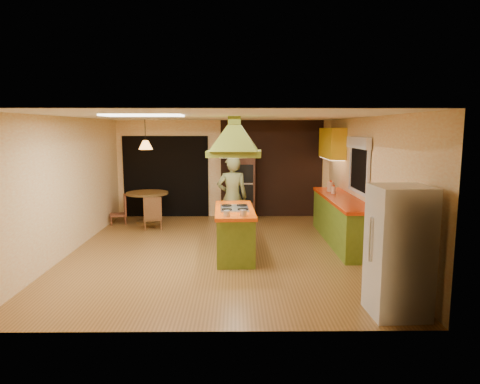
{
  "coord_description": "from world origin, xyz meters",
  "views": [
    {
      "loc": [
        0.32,
        -7.83,
        2.29
      ],
      "look_at": [
        0.39,
        -0.18,
        1.15
      ],
      "focal_mm": 32.0,
      "sensor_mm": 36.0,
      "label": 1
    }
  ],
  "objects_px": {
    "kitchen_island": "(235,232)",
    "wall_oven": "(244,184)",
    "refrigerator": "(399,251)",
    "canister_large": "(331,187)",
    "dining_table": "(147,201)",
    "man": "(232,198)"
  },
  "relations": [
    {
      "from": "kitchen_island",
      "to": "wall_oven",
      "type": "relative_size",
      "value": 0.98
    },
    {
      "from": "refrigerator",
      "to": "canister_large",
      "type": "height_order",
      "value": "refrigerator"
    },
    {
      "from": "wall_oven",
      "to": "canister_large",
      "type": "height_order",
      "value": "wall_oven"
    },
    {
      "from": "refrigerator",
      "to": "canister_large",
      "type": "relative_size",
      "value": 8.07
    },
    {
      "from": "kitchen_island",
      "to": "refrigerator",
      "type": "relative_size",
      "value": 1.08
    },
    {
      "from": "refrigerator",
      "to": "dining_table",
      "type": "relative_size",
      "value": 1.6
    },
    {
      "from": "canister_large",
      "to": "dining_table",
      "type": "bearing_deg",
      "value": 166.47
    },
    {
      "from": "wall_oven",
      "to": "refrigerator",
      "type": "bearing_deg",
      "value": -69.36
    },
    {
      "from": "wall_oven",
      "to": "canister_large",
      "type": "distance_m",
      "value": 2.42
    },
    {
      "from": "man",
      "to": "refrigerator",
      "type": "xyz_separation_m",
      "value": [
        2.06,
        -3.73,
        -0.06
      ]
    },
    {
      "from": "kitchen_island",
      "to": "wall_oven",
      "type": "height_order",
      "value": "wall_oven"
    },
    {
      "from": "man",
      "to": "canister_large",
      "type": "height_order",
      "value": "man"
    },
    {
      "from": "kitchen_island",
      "to": "dining_table",
      "type": "bearing_deg",
      "value": 125.91
    },
    {
      "from": "kitchen_island",
      "to": "wall_oven",
      "type": "bearing_deg",
      "value": 83.9
    },
    {
      "from": "kitchen_island",
      "to": "man",
      "type": "bearing_deg",
      "value": 90.29
    },
    {
      "from": "wall_oven",
      "to": "dining_table",
      "type": "distance_m",
      "value": 2.44
    },
    {
      "from": "man",
      "to": "canister_large",
      "type": "distance_m",
      "value": 2.22
    },
    {
      "from": "man",
      "to": "dining_table",
      "type": "relative_size",
      "value": 1.72
    },
    {
      "from": "dining_table",
      "to": "canister_large",
      "type": "bearing_deg",
      "value": -13.53
    },
    {
      "from": "kitchen_island",
      "to": "man",
      "type": "distance_m",
      "value": 1.28
    },
    {
      "from": "refrigerator",
      "to": "canister_large",
      "type": "bearing_deg",
      "value": 86.0
    },
    {
      "from": "canister_large",
      "to": "refrigerator",
      "type": "bearing_deg",
      "value": -91.28
    }
  ]
}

